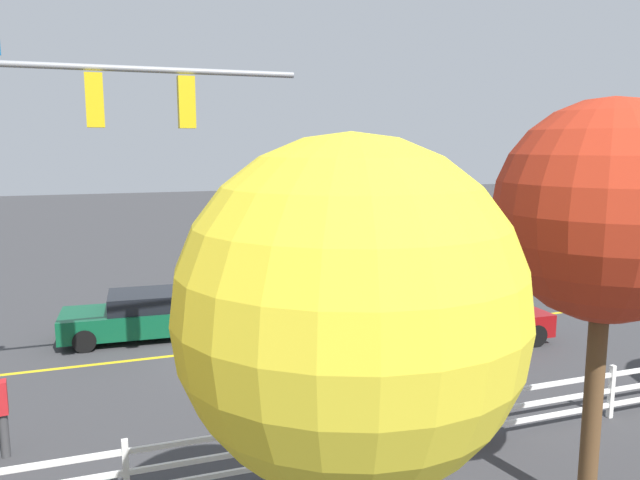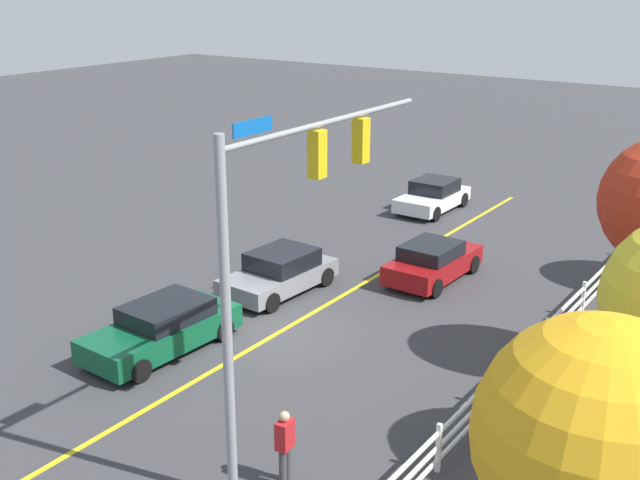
# 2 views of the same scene
# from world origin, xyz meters

# --- Properties ---
(ground_plane) EXTENTS (120.00, 120.00, 0.00)m
(ground_plane) POSITION_xyz_m (0.00, 0.00, 0.00)
(ground_plane) COLOR #38383A
(lane_center_stripe) EXTENTS (28.00, 0.16, 0.01)m
(lane_center_stripe) POSITION_xyz_m (-4.00, 0.00, 0.00)
(lane_center_stripe) COLOR gold
(lane_center_stripe) RESTS_ON ground_plane
(signal_assembly) EXTENTS (6.95, 0.38, 7.55)m
(signal_assembly) POSITION_xyz_m (4.79, 3.98, 5.28)
(signal_assembly) COLOR gray
(signal_assembly) RESTS_ON ground_plane
(car_0) EXTENTS (4.01, 1.97, 1.38)m
(car_0) POSITION_xyz_m (-14.00, -2.12, 0.66)
(car_0) COLOR silver
(car_0) RESTS_ON ground_plane
(car_1) EXTENTS (4.08, 1.98, 1.35)m
(car_1) POSITION_xyz_m (-6.42, 1.75, 0.67)
(car_1) COLOR maroon
(car_1) RESTS_ON ground_plane
(car_2) EXTENTS (4.64, 2.19, 1.38)m
(car_2) POSITION_xyz_m (2.71, -1.96, 0.68)
(car_2) COLOR #0C4C2D
(car_2) RESTS_ON ground_plane
(car_3) EXTENTS (4.20, 2.21, 1.38)m
(car_3) POSITION_xyz_m (-2.60, -1.92, 0.67)
(car_3) COLOR slate
(car_3) RESTS_ON ground_plane
(white_rail_fence) EXTENTS (26.10, 0.10, 1.15)m
(white_rail_fence) POSITION_xyz_m (-3.00, 6.95, 0.60)
(white_rail_fence) COLOR white
(white_rail_fence) RESTS_ON ground_plane
(tree_0) EXTENTS (3.26, 3.26, 6.40)m
(tree_0) POSITION_xyz_m (-3.27, 9.48, 4.74)
(tree_0) COLOR brown
(tree_0) RESTS_ON ground_plane
(tree_3) EXTENTS (3.46, 3.46, 5.84)m
(tree_3) POSITION_xyz_m (1.39, 11.04, 4.08)
(tree_3) COLOR brown
(tree_3) RESTS_ON ground_plane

